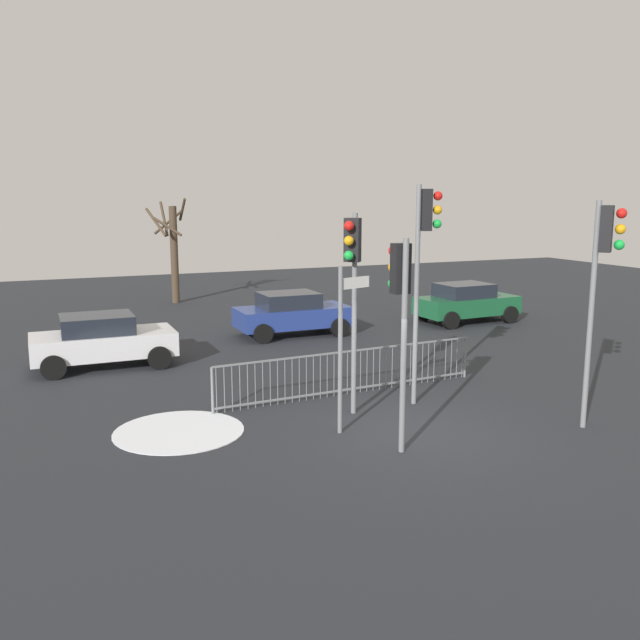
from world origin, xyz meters
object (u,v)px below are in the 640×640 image
(traffic_light_mid_left, at_px, (353,269))
(traffic_light_rear_left, at_px, (603,264))
(traffic_light_mid_right, at_px, (400,296))
(car_white_trailing, at_px, (102,340))
(bare_tree_left, at_px, (173,249))
(direction_sign_post, at_px, (343,341))
(car_green_mid, at_px, (466,302))
(car_blue_far, at_px, (292,313))
(traffic_light_foreground_left, at_px, (424,246))

(traffic_light_mid_left, distance_m, traffic_light_rear_left, 4.92)
(traffic_light_mid_right, xyz_separation_m, traffic_light_rear_left, (4.19, -0.55, 0.47))
(car_white_trailing, height_order, bare_tree_left, bare_tree_left)
(direction_sign_post, height_order, car_green_mid, direction_sign_post)
(traffic_light_mid_right, relative_size, car_blue_far, 1.03)
(car_green_mid, bearing_deg, bare_tree_left, 132.14)
(direction_sign_post, bearing_deg, car_white_trailing, 100.84)
(traffic_light_foreground_left, relative_size, car_white_trailing, 1.29)
(car_green_mid, bearing_deg, traffic_light_rear_left, -115.80)
(traffic_light_mid_left, bearing_deg, traffic_light_rear_left, -169.68)
(direction_sign_post, relative_size, car_white_trailing, 0.88)
(traffic_light_mid_right, xyz_separation_m, bare_tree_left, (-0.29, 19.33, -0.48))
(car_blue_far, bearing_deg, traffic_light_rear_left, -78.27)
(car_blue_far, relative_size, bare_tree_left, 0.83)
(traffic_light_mid_right, distance_m, car_blue_far, 10.98)
(traffic_light_mid_right, height_order, car_blue_far, traffic_light_mid_right)
(traffic_light_mid_left, distance_m, direction_sign_post, 1.71)
(traffic_light_mid_right, height_order, traffic_light_mid_left, traffic_light_mid_left)
(traffic_light_mid_right, bearing_deg, traffic_light_foreground_left, 49.15)
(traffic_light_mid_left, xyz_separation_m, car_white_trailing, (-4.49, 6.45, -2.40))
(traffic_light_mid_left, relative_size, bare_tree_left, 0.94)
(car_blue_far, bearing_deg, direction_sign_post, -104.66)
(traffic_light_foreground_left, bearing_deg, car_green_mid, 159.32)
(traffic_light_foreground_left, xyz_separation_m, traffic_light_rear_left, (2.31, -2.82, -0.23))
(direction_sign_post, distance_m, car_white_trailing, 8.37)
(traffic_light_foreground_left, xyz_separation_m, direction_sign_post, (-2.44, -1.04, -1.73))
(traffic_light_foreground_left, xyz_separation_m, bare_tree_left, (-2.17, 17.06, -1.19))
(direction_sign_post, xyz_separation_m, car_green_mid, (9.33, 9.05, -1.10))
(traffic_light_foreground_left, height_order, car_white_trailing, traffic_light_foreground_left)
(traffic_light_rear_left, relative_size, car_blue_far, 1.20)
(traffic_light_mid_right, xyz_separation_m, car_green_mid, (8.77, 10.29, -2.12))
(traffic_light_mid_right, distance_m, direction_sign_post, 1.70)
(traffic_light_foreground_left, height_order, traffic_light_mid_left, traffic_light_foreground_left)
(car_green_mid, bearing_deg, traffic_light_foreground_left, -133.59)
(traffic_light_mid_right, bearing_deg, car_white_trailing, 115.86)
(car_green_mid, distance_m, bare_tree_left, 12.90)
(traffic_light_foreground_left, xyz_separation_m, car_blue_far, (0.05, 8.32, -2.82))
(car_white_trailing, bearing_deg, traffic_light_mid_right, -62.77)
(car_white_trailing, height_order, car_blue_far, same)
(traffic_light_mid_right, bearing_deg, traffic_light_mid_left, 86.52)
(car_white_trailing, bearing_deg, traffic_light_mid_left, -55.10)
(traffic_light_foreground_left, bearing_deg, car_blue_far, -160.36)
(car_green_mid, relative_size, bare_tree_left, 0.85)
(traffic_light_foreground_left, distance_m, traffic_light_mid_left, 1.85)
(traffic_light_mid_left, xyz_separation_m, car_green_mid, (8.69, 8.15, -2.40))
(car_green_mid, xyz_separation_m, bare_tree_left, (-9.06, 9.04, 1.63))
(car_white_trailing, bearing_deg, traffic_light_rear_left, -46.66)
(traffic_light_mid_left, xyz_separation_m, car_blue_far, (1.85, 8.46, -2.40))
(car_green_mid, bearing_deg, traffic_light_mid_right, -133.35)
(traffic_light_mid_left, bearing_deg, bare_tree_left, -45.28)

